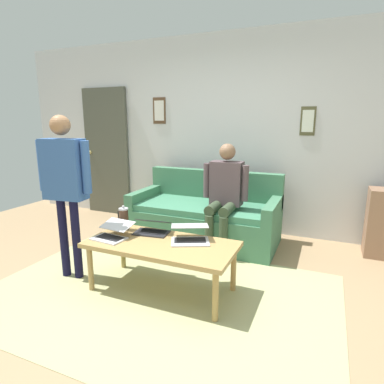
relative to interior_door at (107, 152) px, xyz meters
The scene contains 12 objects.
ground_plane 3.14m from the interior_door, 134.71° to the left, with size 7.68×7.68×0.00m, color #9D7F5A.
area_rug 3.07m from the interior_door, 135.37° to the left, with size 3.11×2.09×0.01m, color tan.
back_wall 2.12m from the interior_door, behind, with size 7.04×0.11×2.70m.
interior_door is the anchor object (origin of this frame).
couch 2.17m from the interior_door, 164.02° to the left, with size 1.85×0.88×0.88m.
coffee_table 2.89m from the interior_door, 136.81° to the left, with size 1.35×0.64×0.47m.
laptop_left 2.95m from the interior_door, 141.82° to the left, with size 0.45×0.44×0.14m.
laptop_center 2.60m from the interior_door, 136.86° to the left, with size 0.36×0.30×0.14m.
laptop_right 2.61m from the interior_door, 128.19° to the left, with size 0.33×0.35×0.13m.
french_press 2.39m from the interior_door, 131.19° to the left, with size 0.11×0.09×0.25m.
person_standing 2.32m from the interior_door, 118.22° to the left, with size 0.57×0.22×1.59m.
person_seated 2.44m from the interior_door, 160.95° to the left, with size 0.55×0.51×1.28m.
Camera 1 is at (-1.29, 2.21, 1.54)m, focal length 29.97 mm.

